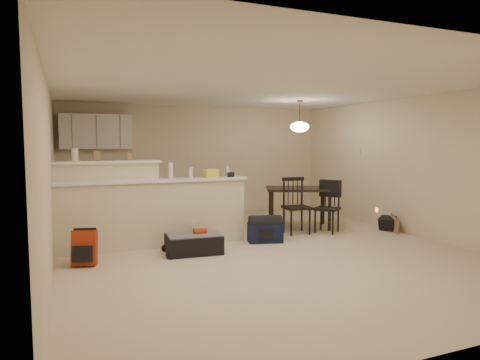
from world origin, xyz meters
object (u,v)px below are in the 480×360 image
dining_chair_far (327,207)px  navy_duffel (265,233)px  red_backpack (85,248)px  black_daypack (388,224)px  dining_table (299,192)px  pendant_lamp (300,126)px  suitcase (194,244)px  dining_chair_near (297,206)px

dining_chair_far → navy_duffel: bearing=-116.9°
red_backpack → navy_duffel: 2.90m
dining_chair_far → black_daypack: 1.26m
dining_table → pendant_lamp: pendant_lamp is taller
pendant_lamp → black_daypack: 2.52m
dining_table → black_daypack: 1.79m
suitcase → red_backpack: red_backpack is taller
navy_duffel → red_backpack: bearing=-158.6°
black_daypack → suitcase: bearing=66.0°
dining_table → dining_chair_near: dining_chair_near is taller
pendant_lamp → navy_duffel: pendant_lamp is taller
dining_chair_near → black_daypack: bearing=-8.8°
black_daypack → navy_duffel: bearing=61.8°
dining_table → black_daypack: dining_table is taller
navy_duffel → dining_table: bearing=53.0°
dining_table → dining_chair_far: bearing=-47.2°
suitcase → dining_chair_far: bearing=14.6°
pendant_lamp → red_backpack: pendant_lamp is taller
pendant_lamp → suitcase: pendant_lamp is taller
dining_table → dining_chair_near: bearing=-100.1°
dining_table → navy_duffel: (-1.17, -0.90, -0.54)m
dining_table → navy_duffel: dining_table is taller
pendant_lamp → suitcase: bearing=-155.2°
dining_chair_far → suitcase: (-2.72, -0.50, -0.34)m
dining_table → red_backpack: size_ratio=3.13×
pendant_lamp → black_daypack: pendant_lamp is taller
dining_chair_near → pendant_lamp: bearing=62.4°
dining_table → dining_chair_near: size_ratio=1.45×
dining_chair_far → dining_chair_near: bearing=-140.5°
red_backpack → pendant_lamp: bearing=30.3°
dining_chair_near → suitcase: dining_chair_near is taller
pendant_lamp → dining_chair_near: size_ratio=0.60×
black_daypack → pendant_lamp: bearing=28.6°
dining_chair_far → navy_duffel: dining_chair_far is taller
navy_duffel → dining_chair_near: bearing=40.5°
red_backpack → navy_duffel: size_ratio=0.83×
dining_chair_far → black_daypack: (1.17, -0.32, -0.35)m
red_backpack → black_daypack: size_ratio=1.60×
pendant_lamp → navy_duffel: (-1.17, -0.90, -1.83)m
dining_chair_near → red_backpack: dining_chair_near is taller
dining_chair_far → black_daypack: bearing=37.6°
dining_table → suitcase: bearing=-131.8°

